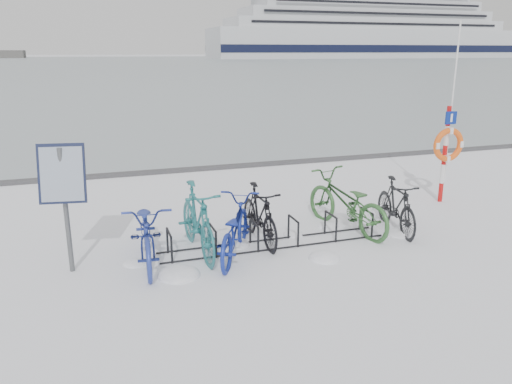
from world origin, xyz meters
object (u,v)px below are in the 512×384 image
(cruise_ferry, at_px, (366,29))
(bike_rack, at_px, (274,235))
(info_board, at_px, (63,182))
(lifebuoy_station, at_px, (448,145))

(cruise_ferry, bearing_deg, bike_rack, -120.54)
(bike_rack, relative_size, cruise_ferry, 0.03)
(bike_rack, bearing_deg, info_board, -179.11)
(bike_rack, xyz_separation_m, lifebuoy_station, (4.43, 1.21, 1.11))
(bike_rack, bearing_deg, cruise_ferry, 59.46)
(bike_rack, bearing_deg, lifebuoy_station, 15.24)
(info_board, relative_size, cruise_ferry, 0.01)
(lifebuoy_station, height_order, cruise_ferry, cruise_ferry)
(info_board, xyz_separation_m, cruise_ferry, (121.87, 200.98, 11.49))
(bike_rack, xyz_separation_m, cruise_ferry, (118.57, 200.93, 12.73))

